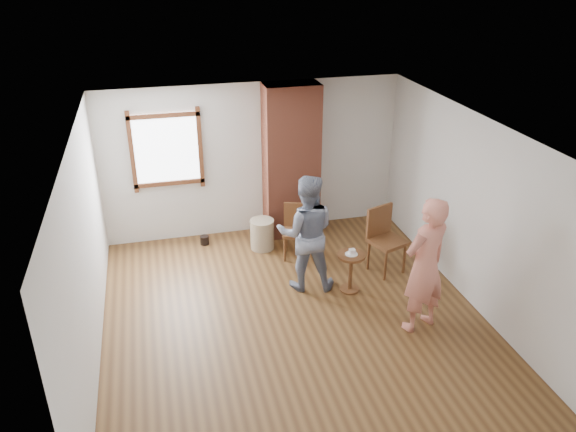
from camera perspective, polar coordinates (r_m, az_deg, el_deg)
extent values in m
plane|color=brown|center=(7.69, 0.63, -10.37)|extent=(5.50, 5.50, 0.00)
cube|color=silver|center=(9.47, -3.59, 5.73)|extent=(5.00, 0.04, 2.60)
cube|color=silver|center=(6.88, -19.94, -4.01)|extent=(0.04, 5.50, 2.60)
cube|color=silver|center=(7.96, 18.36, 0.37)|extent=(0.04, 5.50, 2.60)
cube|color=white|center=(6.51, 0.74, 8.45)|extent=(5.00, 5.50, 0.04)
cube|color=brown|center=(9.20, -12.24, 6.55)|extent=(1.14, 0.06, 1.34)
cube|color=white|center=(9.22, -12.25, 6.59)|extent=(1.00, 0.02, 1.20)
cube|color=#AB543C|center=(9.36, 0.33, 5.54)|extent=(0.90, 0.50, 2.60)
cylinder|color=tan|center=(9.25, -2.64, -1.86)|extent=(0.48, 0.48, 0.51)
cylinder|color=black|center=(9.54, -8.47, -2.44)|extent=(0.18, 0.18, 0.15)
cube|color=brown|center=(8.90, 0.79, -1.69)|extent=(0.51, 0.51, 0.05)
cylinder|color=brown|center=(8.87, -0.34, -3.38)|extent=(0.04, 0.04, 0.43)
cylinder|color=brown|center=(8.85, 1.78, -3.46)|extent=(0.04, 0.04, 0.43)
cylinder|color=brown|center=(9.16, -0.18, -2.38)|extent=(0.04, 0.04, 0.43)
cylinder|color=brown|center=(9.14, 1.88, -2.45)|extent=(0.04, 0.04, 0.43)
cube|color=brown|center=(8.97, 0.87, 0.08)|extent=(0.40, 0.17, 0.43)
cube|color=brown|center=(8.60, 10.07, -2.58)|extent=(0.61, 0.61, 0.06)
cylinder|color=brown|center=(8.49, 9.87, -4.95)|extent=(0.05, 0.05, 0.51)
cylinder|color=brown|center=(8.73, 11.73, -4.21)|extent=(0.05, 0.05, 0.51)
cylinder|color=brown|center=(8.73, 8.16, -3.90)|extent=(0.05, 0.05, 0.51)
cylinder|color=brown|center=(8.96, 10.02, -3.20)|extent=(0.05, 0.05, 0.51)
cube|color=brown|center=(8.62, 9.23, -0.53)|extent=(0.46, 0.20, 0.51)
cylinder|color=brown|center=(8.01, 6.45, -4.01)|extent=(0.40, 0.40, 0.04)
cylinder|color=brown|center=(8.16, 6.35, -5.78)|extent=(0.06, 0.06, 0.54)
cylinder|color=brown|center=(8.31, 6.25, -7.39)|extent=(0.28, 0.28, 0.03)
cylinder|color=white|center=(8.00, 6.45, -3.86)|extent=(0.18, 0.18, 0.01)
cube|color=white|center=(7.99, 6.53, -3.64)|extent=(0.08, 0.07, 0.06)
imported|color=#121A33|center=(7.94, 1.86, -1.74)|extent=(0.97, 0.83, 1.74)
imported|color=#F38E79|center=(7.26, 13.73, -4.91)|extent=(0.78, 0.64, 1.85)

